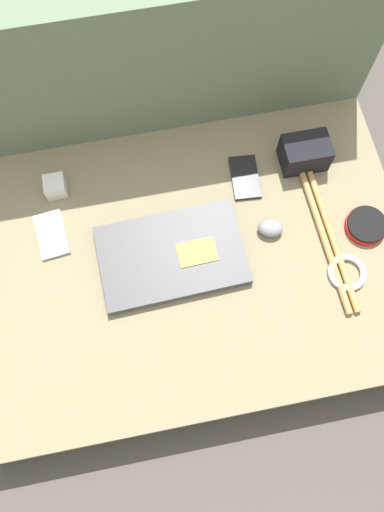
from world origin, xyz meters
name	(u,v)px	position (x,y,z in m)	size (l,w,h in m)	color
ground_plane	(192,274)	(0.00, 0.00, 0.00)	(8.00, 8.00, 0.00)	#4C4742
couch_seat	(192,267)	(0.00, 0.00, 0.06)	(1.05, 0.73, 0.12)	#847A5B
couch_backrest	(155,62)	(0.00, 0.47, 0.26)	(1.05, 0.20, 0.52)	#60755B
laptop	(172,255)	(-0.05, 0.01, 0.13)	(0.35, 0.23, 0.03)	#47474C
computer_mouse	(270,228)	(0.20, 0.04, 0.14)	(0.07, 0.06, 0.03)	gray
speaker_puck	(367,227)	(0.43, 0.00, 0.13)	(0.10, 0.10, 0.02)	red
phone_silver	(52,235)	(-0.32, 0.12, 0.13)	(0.08, 0.13, 0.01)	#B7B7BC
phone_black	(245,177)	(0.17, 0.19, 0.13)	(0.08, 0.12, 0.01)	black
camera_pouch	(305,153)	(0.33, 0.21, 0.16)	(0.12, 0.08, 0.08)	black
charger_brick	(55,186)	(-0.30, 0.24, 0.14)	(0.05, 0.05, 0.05)	silver
cable_coil	(347,272)	(0.35, -0.11, 0.13)	(0.09, 0.09, 0.02)	white
drumstick_pair	(328,239)	(0.33, -0.02, 0.13)	(0.05, 0.37, 0.02)	tan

